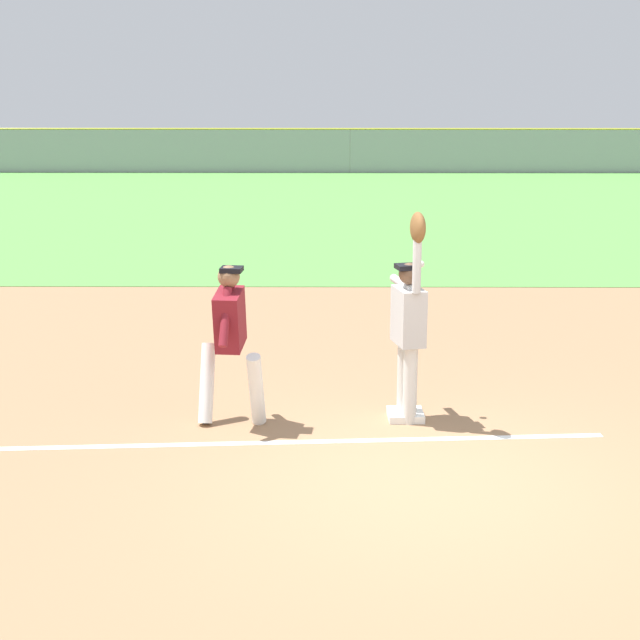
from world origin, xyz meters
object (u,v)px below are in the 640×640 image
object	(u,v)px
first_base	(405,415)
parked_car_white	(68,148)
fielder	(409,319)
baseball	(421,264)
parked_car_green	(385,148)
runner	(230,334)
parked_car_red	(535,147)
parked_car_blue	(216,148)

from	to	relation	value
first_base	parked_car_white	size ratio (longest dim) A/B	0.08
first_base	fielder	size ratio (longest dim) A/B	0.17
fielder	baseball	distance (m)	0.61
first_base	parked_car_white	bearing A→B (deg)	111.01
baseball	parked_car_green	distance (m)	29.92
first_base	parked_car_white	xyz separation A→B (m)	(-11.54, 30.05, 0.63)
runner	parked_car_red	world-z (taller)	runner
parked_car_blue	runner	bearing A→B (deg)	-84.88
parked_car_red	parked_car_green	bearing A→B (deg)	-174.04
baseball	parked_car_red	bearing A→B (deg)	75.79
runner	parked_car_red	bearing A→B (deg)	78.09
first_base	fielder	xyz separation A→B (m)	(0.01, -0.06, 1.08)
fielder	parked_car_red	world-z (taller)	fielder
fielder	parked_car_red	distance (m)	31.60
fielder	baseball	xyz separation A→B (m)	(0.14, 0.24, 0.54)
first_base	parked_car_blue	xyz separation A→B (m)	(-5.40, 30.02, 0.63)
first_base	parked_car_blue	distance (m)	30.51
parked_car_white	parked_car_green	xyz separation A→B (m)	(13.07, 0.01, 0.00)
runner	parked_car_green	world-z (taller)	runner
runner	parked_car_blue	bearing A→B (deg)	102.26
first_base	parked_car_red	world-z (taller)	parked_car_red
fielder	parked_car_blue	distance (m)	30.56
first_base	parked_car_green	bearing A→B (deg)	87.08
parked_car_blue	parked_car_green	xyz separation A→B (m)	(6.93, 0.04, 0.00)
parked_car_green	parked_car_blue	bearing A→B (deg)	-173.05
parked_car_blue	parked_car_green	bearing A→B (deg)	-1.26
first_base	runner	size ratio (longest dim) A/B	0.22
parked_car_green	parked_car_white	bearing A→B (deg)	-173.31
first_base	parked_car_red	size ratio (longest dim) A/B	0.09
fielder	parked_car_blue	xyz separation A→B (m)	(-5.40, 30.08, -0.45)
parked_car_white	parked_car_green	size ratio (longest dim) A/B	0.98
parked_car_blue	parked_car_red	world-z (taller)	same
fielder	parked_car_blue	bearing A→B (deg)	-93.77
baseball	parked_car_green	bearing A→B (deg)	87.34
baseball	first_base	bearing A→B (deg)	-127.62
first_base	parked_car_red	bearing A→B (deg)	75.62
runner	baseball	size ratio (longest dim) A/B	23.24
parked_car_green	first_base	bearing A→B (deg)	-86.26
parked_car_green	runner	bearing A→B (deg)	-89.74
parked_car_blue	parked_car_red	distance (m)	13.24
parked_car_green	parked_car_red	xyz separation A→B (m)	(6.30, 0.50, 0.00)
runner	parked_car_green	size ratio (longest dim) A/B	0.37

